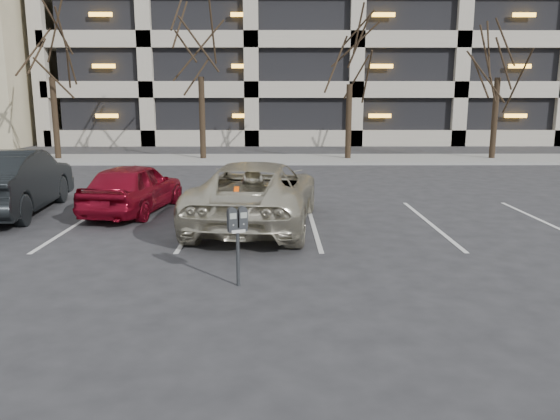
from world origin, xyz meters
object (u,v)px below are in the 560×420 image
Objects in this scene: car_red at (134,188)px; tree_d at (502,25)px; tree_c at (351,36)px; tree_b at (200,23)px; parking_meter at (237,227)px; car_dark at (11,182)px; suv_silver at (256,193)px; tree_a at (48,24)px.

tree_d is at bearing -129.49° from car_red.
tree_c is 15.20m from car_red.
tree_b is 14.00m from tree_d.
tree_c reaches higher than parking_meter.
suv_silver is at bearing 162.33° from car_dark.
tree_a reaches higher than car_red.
car_red is at bearing -90.80° from tree_b.
parking_meter is 8.37m from car_dark.
suv_silver is 1.13× the size of car_dark.
car_red is at bearing -61.13° from tree_a.
tree_d reaches higher than parking_meter.
suv_silver is (3.06, -13.87, -5.58)m from tree_b.
tree_a is 7.00m from tree_b.
tree_a is at bearing 180.00° from tree_d.
tree_c reaches higher than car_red.
car_dark is (-6.34, 1.38, 0.08)m from suv_silver.
tree_a is at bearing 180.00° from tree_c.
tree_a is 1.00× the size of tree_d.
tree_b is 13.63m from car_red.
tree_c is at bearing 0.00° from tree_b.
tree_a is 15.22m from car_red.
tree_a is 1.52× the size of suv_silver.
suv_silver is 1.47× the size of car_red.
tree_d is (14.00, 0.00, -0.06)m from tree_b.
tree_d is 21.88m from parking_meter.
tree_c is at bearing -99.04° from suv_silver.
suv_silver is at bearing -128.26° from tree_d.
car_dark is at bearing -144.14° from tree_d.
suv_silver is (0.14, 4.24, -0.20)m from parking_meter.
tree_a reaches higher than parking_meter.
suv_silver is 3.56m from car_red.
tree_a is at bearing -47.22° from suv_silver.
car_dark is (-3.10, -0.11, 0.18)m from car_red.
car_red is at bearing -120.08° from tree_c.
tree_b is (7.00, 0.00, 0.04)m from tree_a.
suv_silver is (-10.94, -13.87, -5.52)m from tree_d.
car_red is (-3.10, 5.72, -0.30)m from parking_meter.
parking_meter is 0.25× the size of car_dark.
tree_a is at bearing -51.77° from car_red.
parking_meter is (2.92, -18.11, -5.38)m from tree_b.
tree_b is 1.01× the size of tree_d.
tree_b is 15.26m from suv_silver.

